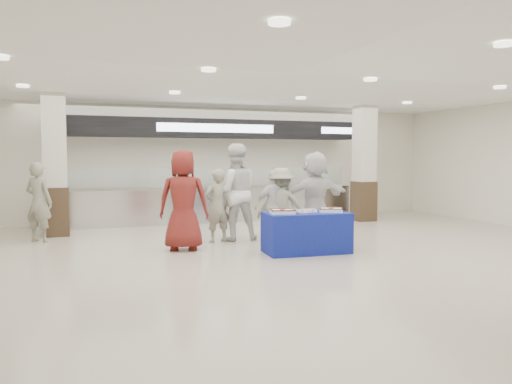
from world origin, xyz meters
name	(u,v)px	position (x,y,z in m)	size (l,w,h in m)	color
ground	(293,259)	(0.00, 0.00, 0.00)	(14.00, 14.00, 0.00)	beige
serving_line	(214,180)	(0.00, 5.40, 1.16)	(8.70, 0.85, 2.80)	silver
column_left	(55,168)	(-4.00, 4.20, 1.53)	(0.55, 0.55, 3.20)	#322417
column_right	(364,166)	(4.00, 4.20, 1.53)	(0.55, 0.55, 3.20)	#322417
display_table	(306,233)	(0.47, 0.46, 0.38)	(1.55, 0.78, 0.75)	navy
sheet_cake_left	(282,211)	(-0.02, 0.46, 0.80)	(0.49, 0.42, 0.09)	white
sheet_cake_right	(331,210)	(0.95, 0.40, 0.80)	(0.52, 0.48, 0.09)	white
cupcake_tray	(305,211)	(0.43, 0.44, 0.78)	(0.42, 0.34, 0.06)	#A1A1A6
civilian_maroon	(183,200)	(-1.63, 1.47, 0.96)	(0.94, 0.61, 1.93)	maroon
soldier_a	(217,206)	(-0.80, 2.12, 0.77)	(0.56, 0.37, 1.53)	gray
chef_tall	(235,192)	(-0.37, 2.26, 1.03)	(1.00, 0.78, 2.06)	white
chef_short	(274,206)	(0.34, 1.75, 0.75)	(0.88, 0.37, 1.51)	white
soldier_b	(281,205)	(0.48, 1.73, 0.78)	(1.00, 0.58, 1.55)	gray
civilian_white	(315,196)	(1.27, 1.75, 0.95)	(1.76, 0.56, 1.90)	white
soldier_bg	(39,202)	(-4.31, 3.44, 0.84)	(0.61, 0.40, 1.68)	gray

